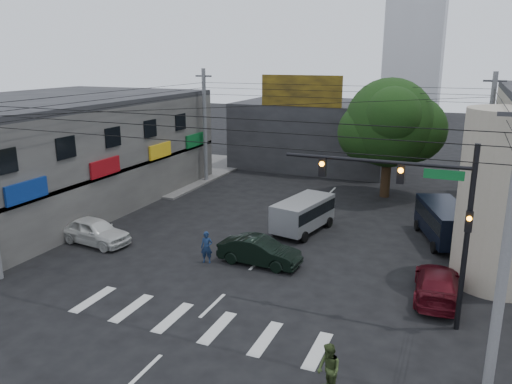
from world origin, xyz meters
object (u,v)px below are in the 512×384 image
Objects in this scene: traffic_officer at (207,247)px; utility_pole_far_right at (487,143)px; dark_sedan at (259,251)px; silver_minivan at (303,216)px; pedestrian_olive at (329,370)px; utility_pole_near_right at (506,253)px; utility_pole_far_left at (205,126)px; navy_van at (444,224)px; maroon_sedan at (437,284)px; white_compact at (95,231)px; traffic_gantry at (421,204)px; street_tree at (389,123)px.

utility_pole_far_right is at bearing 33.72° from traffic_officer.
silver_minivan is (0.54, 5.47, 0.30)m from dark_sedan.
utility_pole_far_right is at bearing 125.29° from pedestrian_olive.
utility_pole_far_left is at bearing 135.69° from utility_pole_near_right.
pedestrian_olive is (16.43, -22.63, -3.76)m from utility_pole_far_left.
maroon_sedan is at bearing 161.40° from navy_van.
silver_minivan reaches higher than white_compact.
traffic_gantry is at bearing -26.58° from traffic_officer.
utility_pole_near_right is 2.17× the size of dark_sedan.
navy_van reaches higher than silver_minivan.
dark_sedan is 0.87× the size of silver_minivan.
traffic_gantry reaches higher than pedestrian_olive.
utility_pole_far_left reaches higher than traffic_officer.
utility_pole_far_right is 5.62× the size of traffic_officer.
dark_sedan is 0.91× the size of maroon_sedan.
traffic_gantry is 4.87m from maroon_sedan.
street_tree reaches higher than traffic_gantry.
street_tree is 21.48m from white_compact.
street_tree reaches higher than pedestrian_olive.
traffic_gantry is (3.82, -18.00, -0.64)m from street_tree.
white_compact is at bearing -129.77° from street_tree.
navy_van is (8.36, 6.92, 0.36)m from dark_sedan.
maroon_sedan is at bearing -73.56° from street_tree.
traffic_gantry is at bearing -90.39° from white_compact.
utility_pole_far_left reaches higher than traffic_gantry.
dark_sedan is at bearing -78.70° from white_compact.
utility_pole_far_left is 18.18m from dark_sedan.
maroon_sedan is at bearing -90.09° from dark_sedan.
utility_pole_far_right is 20.16m from traffic_officer.
utility_pole_far_right is at bearing 0.00° from utility_pole_far_left.
utility_pole_far_left is 5.45× the size of pedestrian_olive.
navy_van is (-1.98, -7.28, -3.55)m from utility_pole_far_right.
utility_pole_far_left is 1.96× the size of maroon_sedan.
utility_pole_far_left is at bearing 180.00° from utility_pole_far_right.
utility_pole_far_right is (21.00, 0.00, 0.00)m from utility_pole_far_left.
silver_minivan is 0.87× the size of navy_van.
traffic_officer is (-10.98, -0.45, 0.15)m from maroon_sedan.
utility_pole_far_left is 17.52m from traffic_officer.
white_compact reaches higher than maroon_sedan.
maroon_sedan is 10.99m from traffic_officer.
street_tree reaches higher than navy_van.
silver_minivan reaches higher than traffic_officer.
white_compact is at bearing -159.45° from pedestrian_olive.
maroon_sedan is at bearing -13.38° from traffic_officer.
utility_pole_near_right is at bearing 169.27° from navy_van.
street_tree reaches higher than white_compact.
street_tree is 24.16m from pedestrian_olive.
utility_pole_near_right is (6.50, -21.50, -0.87)m from street_tree.
silver_minivan is at bearing -51.84° from white_compact.
dark_sedan is 9.60m from white_compact.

